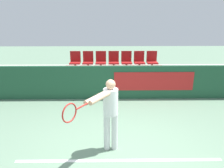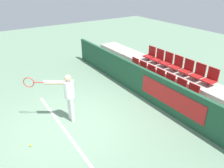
{
  "view_description": "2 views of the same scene",
  "coord_description": "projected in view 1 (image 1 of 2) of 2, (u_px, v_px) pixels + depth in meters",
  "views": [
    {
      "loc": [
        -0.19,
        -3.82,
        2.82
      ],
      "look_at": [
        -0.12,
        1.25,
        1.14
      ],
      "focal_mm": 35.0,
      "sensor_mm": 36.0,
      "label": 1
    },
    {
      "loc": [
        5.36,
        -1.87,
        4.13
      ],
      "look_at": [
        -0.11,
        1.74,
        0.89
      ],
      "focal_mm": 35.0,
      "sensor_mm": 36.0,
      "label": 2
    }
  ],
  "objects": [
    {
      "name": "ground_plane",
      "position": [
        119.0,
        155.0,
        4.52
      ],
      "size": [
        30.0,
        30.0,
        0.0
      ],
      "primitive_type": "plane",
      "color": "slate"
    },
    {
      "name": "court_baseline",
      "position": [
        119.0,
        160.0,
        4.35
      ],
      "size": [
        4.12,
        0.08,
        0.01
      ],
      "color": "white",
      "rests_on": "ground"
    },
    {
      "name": "barrier_wall",
      "position": [
        115.0,
        82.0,
        7.3
      ],
      "size": [
        10.24,
        0.14,
        1.14
      ],
      "color": "#1E4C33",
      "rests_on": "ground"
    },
    {
      "name": "bleacher_tier_front",
      "position": [
        114.0,
        88.0,
        7.94
      ],
      "size": [
        9.84,
        0.94,
        0.36
      ],
      "color": "#ADA89E",
      "rests_on": "ground"
    },
    {
      "name": "bleacher_tier_middle",
      "position": [
        114.0,
        76.0,
        8.78
      ],
      "size": [
        9.84,
        0.94,
        0.73
      ],
      "color": "#ADA89E",
      "rests_on": "ground"
    },
    {
      "name": "stadium_chair_0",
      "position": [
        72.0,
        75.0,
        7.9
      ],
      "size": [
        0.41,
        0.4,
        0.61
      ],
      "color": "#333333",
      "rests_on": "bleacher_tier_front"
    },
    {
      "name": "stadium_chair_1",
      "position": [
        86.0,
        75.0,
        7.91
      ],
      "size": [
        0.41,
        0.4,
        0.61
      ],
      "color": "#333333",
      "rests_on": "bleacher_tier_front"
    },
    {
      "name": "stadium_chair_2",
      "position": [
        100.0,
        75.0,
        7.91
      ],
      "size": [
        0.41,
        0.4,
        0.61
      ],
      "color": "#333333",
      "rests_on": "bleacher_tier_front"
    },
    {
      "name": "stadium_chair_3",
      "position": [
        114.0,
        75.0,
        7.92
      ],
      "size": [
        0.41,
        0.4,
        0.61
      ],
      "color": "#333333",
      "rests_on": "bleacher_tier_front"
    },
    {
      "name": "stadium_chair_4",
      "position": [
        128.0,
        75.0,
        7.93
      ],
      "size": [
        0.41,
        0.4,
        0.61
      ],
      "color": "#333333",
      "rests_on": "bleacher_tier_front"
    },
    {
      "name": "stadium_chair_5",
      "position": [
        142.0,
        75.0,
        7.93
      ],
      "size": [
        0.41,
        0.4,
        0.61
      ],
      "color": "#333333",
      "rests_on": "bleacher_tier_front"
    },
    {
      "name": "stadium_chair_6",
      "position": [
        156.0,
        75.0,
        7.94
      ],
      "size": [
        0.41,
        0.4,
        0.61
      ],
      "color": "#333333",
      "rests_on": "bleacher_tier_front"
    },
    {
      "name": "stadium_chair_7",
      "position": [
        75.0,
        60.0,
        8.68
      ],
      "size": [
        0.41,
        0.4,
        0.61
      ],
      "color": "#333333",
      "rests_on": "bleacher_tier_middle"
    },
    {
      "name": "stadium_chair_8",
      "position": [
        88.0,
        60.0,
        8.68
      ],
      "size": [
        0.41,
        0.4,
        0.61
      ],
      "color": "#333333",
      "rests_on": "bleacher_tier_middle"
    },
    {
      "name": "stadium_chair_9",
      "position": [
        101.0,
        60.0,
        8.69
      ],
      "size": [
        0.41,
        0.4,
        0.61
      ],
      "color": "#333333",
      "rests_on": "bleacher_tier_middle"
    },
    {
      "name": "stadium_chair_10",
      "position": [
        114.0,
        60.0,
        8.7
      ],
      "size": [
        0.41,
        0.4,
        0.61
      ],
      "color": "#333333",
      "rests_on": "bleacher_tier_middle"
    },
    {
      "name": "stadium_chair_11",
      "position": [
        126.0,
        60.0,
        8.71
      ],
      "size": [
        0.41,
        0.4,
        0.61
      ],
      "color": "#333333",
      "rests_on": "bleacher_tier_middle"
    },
    {
      "name": "stadium_chair_12",
      "position": [
        139.0,
        60.0,
        8.71
      ],
      "size": [
        0.41,
        0.4,
        0.61
      ],
      "color": "#333333",
      "rests_on": "bleacher_tier_middle"
    },
    {
      "name": "stadium_chair_13",
      "position": [
        152.0,
        60.0,
        8.72
      ],
      "size": [
        0.41,
        0.4,
        0.61
      ],
      "color": "#333333",
      "rests_on": "bleacher_tier_middle"
    },
    {
      "name": "tennis_player",
      "position": [
        109.0,
        109.0,
        4.37
      ],
      "size": [
        0.9,
        1.27,
        1.57
      ],
      "rotation": [
        0.0,
        0.0,
        -0.59
      ],
      "color": "silver",
      "rests_on": "ground"
    }
  ]
}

